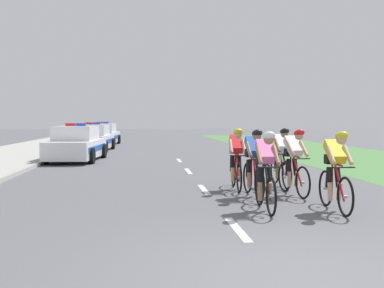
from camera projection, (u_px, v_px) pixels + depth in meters
The scene contains 13 objects.
ground_plane at pixel (281, 280), 4.81m from camera, with size 160.00×160.00×0.00m, color #56565B.
kerb_edge at pixel (46, 161), 18.13m from camera, with size 0.16×60.00×0.13m, color #9E9E99.
grass_verge at pixel (365, 159), 19.58m from camera, with size 7.00×60.00×0.01m, color #4C7F42.
lane_markings_centre at pixel (204, 190), 11.05m from camera, with size 0.14×17.60×0.01m.
cyclist_lead at pixel (265, 170), 8.44m from camera, with size 0.43×1.72×1.56m.
cyclist_second at pixel (336, 170), 8.40m from camera, with size 0.43×1.72×1.56m.
cyclist_third at pixel (254, 162), 10.01m from camera, with size 0.42×1.72×1.56m.
cyclist_fourth at pixel (294, 161), 10.19m from camera, with size 0.45×1.72×1.56m.
cyclist_fifth at pixel (236, 158), 11.02m from camera, with size 0.43×1.72×1.56m.
cyclist_sixth at pixel (281, 156), 11.56m from camera, with size 0.42×1.72×1.56m.
police_car_nearest at pixel (77, 145), 18.82m from camera, with size 2.27×4.53×1.59m.
police_car_second at pixel (93, 139), 24.81m from camera, with size 2.23×4.51×1.59m.
police_car_third at pixel (103, 135), 30.86m from camera, with size 2.24×4.52×1.59m.
Camera 1 is at (-1.46, -4.59, 1.74)m, focal length 41.56 mm.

